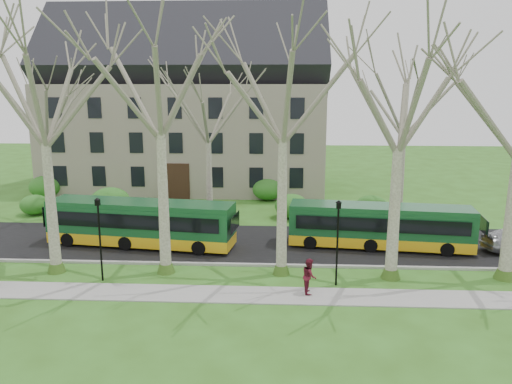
# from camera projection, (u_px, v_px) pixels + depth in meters

# --- Properties ---
(ground) EXTENTS (120.00, 120.00, 0.00)m
(ground) POSITION_uv_depth(u_px,v_px,m) (220.00, 275.00, 26.48)
(ground) COLOR #325D1A
(ground) RESTS_ON ground
(sidewalk) EXTENTS (70.00, 2.00, 0.06)m
(sidewalk) POSITION_uv_depth(u_px,v_px,m) (214.00, 294.00, 24.03)
(sidewalk) COLOR gray
(sidewalk) RESTS_ON ground
(road) EXTENTS (80.00, 8.00, 0.06)m
(road) POSITION_uv_depth(u_px,v_px,m) (231.00, 243.00, 31.84)
(road) COLOR black
(road) RESTS_ON ground
(curb) EXTENTS (80.00, 0.25, 0.14)m
(curb) POSITION_uv_depth(u_px,v_px,m) (224.00, 264.00, 27.93)
(curb) COLOR #A5A39E
(curb) RESTS_ON ground
(building) EXTENTS (26.50, 12.20, 16.00)m
(building) POSITION_uv_depth(u_px,v_px,m) (188.00, 105.00, 48.54)
(building) COLOR gray
(building) RESTS_ON ground
(tree_row_verge) EXTENTS (49.00, 7.00, 14.00)m
(tree_row_verge) POSITION_uv_depth(u_px,v_px,m) (219.00, 143.00, 25.31)
(tree_row_verge) COLOR gray
(tree_row_verge) RESTS_ON ground
(tree_row_far) EXTENTS (33.00, 7.00, 12.00)m
(tree_row_far) POSITION_uv_depth(u_px,v_px,m) (219.00, 140.00, 36.04)
(tree_row_far) COLOR gray
(tree_row_far) RESTS_ON ground
(lamp_row) EXTENTS (36.22, 0.22, 4.30)m
(lamp_row) POSITION_uv_depth(u_px,v_px,m) (217.00, 234.00, 24.97)
(lamp_row) COLOR black
(lamp_row) RESTS_ON ground
(hedges) EXTENTS (30.60, 8.60, 2.00)m
(hedges) POSITION_uv_depth(u_px,v_px,m) (184.00, 198.00, 40.18)
(hedges) COLOR #1B5E1F
(hedges) RESTS_ON ground
(bus_lead) EXTENTS (11.85, 3.99, 2.91)m
(bus_lead) POSITION_uv_depth(u_px,v_px,m) (141.00, 223.00, 31.03)
(bus_lead) COLOR #175028
(bus_lead) RESTS_ON road
(bus_follow) EXTENTS (11.16, 3.54, 2.74)m
(bus_follow) POSITION_uv_depth(u_px,v_px,m) (380.00, 226.00, 30.67)
(bus_follow) COLOR #175028
(bus_follow) RESTS_ON road
(pedestrian_b) EXTENTS (0.69, 0.86, 1.73)m
(pedestrian_b) POSITION_uv_depth(u_px,v_px,m) (309.00, 276.00, 23.94)
(pedestrian_b) COLOR #5B1423
(pedestrian_b) RESTS_ON sidewalk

